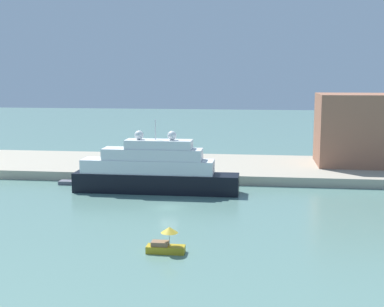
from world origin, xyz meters
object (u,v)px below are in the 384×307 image
object	(u,v)px
small_motorboat	(166,243)
person_figure	(119,167)
harbor_building	(360,129)
work_barge	(76,183)
parked_car	(97,162)
large_yacht	(153,171)
mooring_bollard	(172,171)

from	to	relation	value
small_motorboat	person_figure	bearing A→B (deg)	112.32
small_motorboat	harbor_building	xyz separation A→B (m)	(28.07, 48.99, 7.15)
work_barge	parked_car	size ratio (longest dim) A/B	1.28
large_yacht	small_motorboat	world-z (taller)	large_yacht
work_barge	large_yacht	bearing A→B (deg)	-15.84
person_figure	mooring_bollard	bearing A→B (deg)	-2.09
harbor_building	mooring_bollard	world-z (taller)	harbor_building
small_motorboat	person_figure	xyz separation A→B (m)	(-14.81, 36.06, 1.33)
large_yacht	work_barge	distance (m)	15.07
mooring_bollard	large_yacht	bearing A→B (deg)	-102.33
small_motorboat	mooring_bollard	distance (m)	36.10
parked_car	large_yacht	bearing A→B (deg)	-45.93
mooring_bollard	person_figure	bearing A→B (deg)	177.91
large_yacht	harbor_building	xyz separation A→B (m)	(35.00, 21.17, 4.81)
work_barge	person_figure	world-z (taller)	person_figure
parked_car	work_barge	bearing A→B (deg)	-93.36
harbor_building	person_figure	distance (m)	45.16
small_motorboat	harbor_building	bearing A→B (deg)	60.19
work_barge	mooring_bollard	bearing A→B (deg)	13.65
large_yacht	parked_car	distance (m)	19.60
large_yacht	parked_car	xyz separation A→B (m)	(-13.61, 14.06, -1.15)
work_barge	harbor_building	world-z (taller)	harbor_building
harbor_building	parked_car	size ratio (longest dim) A/B	3.58
person_figure	mooring_bollard	size ratio (longest dim) A/B	1.89
mooring_bollard	small_motorboat	bearing A→B (deg)	-81.71
large_yacht	small_motorboat	distance (m)	28.77
work_barge	mooring_bollard	size ratio (longest dim) A/B	6.27
person_figure	mooring_bollard	distance (m)	9.62
small_motorboat	harbor_building	distance (m)	56.92
small_motorboat	work_barge	distance (m)	38.22
person_figure	parked_car	bearing A→B (deg)	134.59
work_barge	parked_car	distance (m)	10.23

